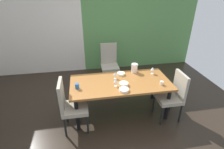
% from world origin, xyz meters
% --- Properties ---
extents(ground_plane, '(6.01, 5.28, 0.02)m').
position_xyz_m(ground_plane, '(0.00, 0.00, -0.01)').
color(ground_plane, black).
extents(back_panel_interior, '(2.64, 0.10, 2.75)m').
position_xyz_m(back_panel_interior, '(-1.69, 2.59, 1.37)').
color(back_panel_interior, silver).
rests_on(back_panel_interior, ground_plane).
extents(garden_window_panel, '(3.37, 0.10, 2.75)m').
position_xyz_m(garden_window_panel, '(1.32, 2.59, 1.37)').
color(garden_window_panel, '#578E4C').
rests_on(garden_window_panel, ground_plane).
extents(dining_table, '(1.89, 0.90, 0.72)m').
position_xyz_m(dining_table, '(0.25, 0.37, 0.64)').
color(dining_table, '#965E2D').
rests_on(dining_table, ground_plane).
extents(chair_left_near, '(0.45, 0.44, 0.99)m').
position_xyz_m(chair_left_near, '(-0.70, 0.07, 0.54)').
color(chair_left_near, '#9E9684').
rests_on(chair_left_near, ground_plane).
extents(chair_right_near, '(0.44, 0.44, 0.95)m').
position_xyz_m(chair_right_near, '(1.20, 0.07, 0.53)').
color(chair_right_near, '#9E9684').
rests_on(chair_right_near, ground_plane).
extents(chair_head_far, '(0.44, 0.45, 1.03)m').
position_xyz_m(chair_head_far, '(0.25, 1.72, 0.55)').
color(chair_head_far, '#9E9684').
rests_on(chair_head_far, ground_plane).
extents(wine_glass_right, '(0.07, 0.07, 0.15)m').
position_xyz_m(wine_glass_right, '(0.13, 0.23, 0.83)').
color(wine_glass_right, silver).
rests_on(wine_glass_right, dining_table).
extents(wine_glass_corner, '(0.07, 0.07, 0.14)m').
position_xyz_m(wine_glass_corner, '(0.17, 0.51, 0.82)').
color(wine_glass_corner, silver).
rests_on(wine_glass_corner, dining_table).
extents(wine_glass_center, '(0.08, 0.08, 0.15)m').
position_xyz_m(wine_glass_center, '(0.97, 0.58, 0.83)').
color(wine_glass_center, silver).
rests_on(wine_glass_center, dining_table).
extents(serving_bowl_east, '(0.16, 0.16, 0.04)m').
position_xyz_m(serving_bowl_east, '(0.32, 0.65, 0.74)').
color(serving_bowl_east, white).
rests_on(serving_bowl_east, dining_table).
extents(serving_bowl_north, '(0.17, 0.17, 0.04)m').
position_xyz_m(serving_bowl_north, '(0.24, 0.05, 0.74)').
color(serving_bowl_north, white).
rests_on(serving_bowl_north, dining_table).
extents(serving_bowl_front, '(0.17, 0.17, 0.05)m').
position_xyz_m(serving_bowl_front, '(0.28, 0.23, 0.75)').
color(serving_bowl_front, white).
rests_on(serving_bowl_front, dining_table).
extents(cup_near_shelf, '(0.06, 0.06, 0.07)m').
position_xyz_m(cup_near_shelf, '(0.97, 0.13, 0.76)').
color(cup_near_shelf, white).
rests_on(cup_near_shelf, dining_table).
extents(cup_south, '(0.07, 0.07, 0.10)m').
position_xyz_m(cup_south, '(-0.56, 0.27, 0.77)').
color(cup_south, '#225B9F').
rests_on(cup_south, dining_table).
extents(pitcher_left, '(0.15, 0.13, 0.19)m').
position_xyz_m(pitcher_left, '(0.63, 0.72, 0.82)').
color(pitcher_left, white).
rests_on(pitcher_left, dining_table).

